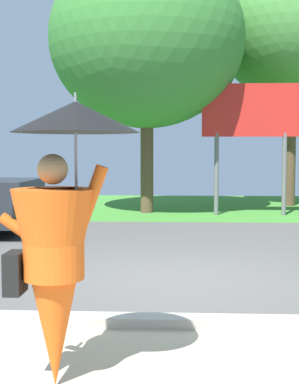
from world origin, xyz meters
TOP-DOWN VIEW (x-y plane):
  - ground_plane at (0.00, 2.95)m, footprint 40.00×22.00m
  - monk_pedestrian at (-0.88, -3.44)m, footprint 1.03×0.91m
  - roadside_billboard at (1.90, 7.60)m, footprint 2.60×0.12m
  - tree_center_back at (-0.90, 8.09)m, footprint 5.36×5.36m
  - tree_right_mid at (3.46, 10.24)m, footprint 4.69×4.69m

SIDE VIEW (x-z plane):
  - ground_plane at x=0.00m, z-range -0.15..0.05m
  - monk_pedestrian at x=-0.88m, z-range 0.00..2.13m
  - roadside_billboard at x=1.90m, z-range 0.80..4.30m
  - tree_center_back at x=-0.90m, z-range 1.16..8.38m
  - tree_right_mid at x=3.46m, z-range 1.64..9.21m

